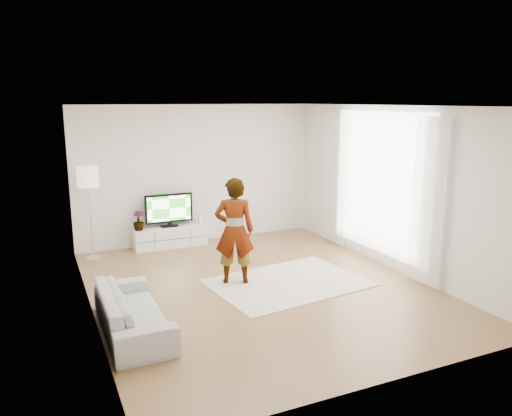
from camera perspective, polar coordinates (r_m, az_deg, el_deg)
name	(u,v)px	position (r m, az deg, el deg)	size (l,w,h in m)	color
floor	(259,287)	(7.94, 0.37, -9.05)	(6.00, 6.00, 0.00)	#9E7347
ceiling	(260,106)	(7.40, 0.40, 11.59)	(6.00, 6.00, 0.00)	white
wall_left	(86,216)	(6.91, -18.81, -0.82)	(0.02, 6.00, 2.80)	silver
wall_right	(392,188)	(8.87, 15.24, 2.18)	(0.02, 6.00, 2.80)	silver
wall_back	(198,174)	(10.31, -6.61, 3.89)	(5.00, 0.02, 2.80)	silver
wall_front	(387,255)	(5.06, 14.79, -5.23)	(5.00, 0.02, 2.80)	silver
window	(380,183)	(9.08, 13.96, 2.79)	(0.01, 2.60, 2.50)	white
curtain_near	(429,202)	(8.08, 19.15, 0.61)	(0.04, 0.70, 2.60)	white
curtain_far	(335,179)	(10.09, 9.02, 3.35)	(0.04, 0.70, 2.60)	white
media_console	(170,237)	(10.15, -9.77, -3.25)	(1.45, 0.41, 0.41)	white
television	(169,209)	(10.04, -9.93, -0.11)	(0.96, 0.19, 0.67)	black
game_console	(200,218)	(10.24, -6.41, -1.16)	(0.08, 0.18, 0.23)	white
potted_plant	(138,221)	(9.92, -13.29, -1.42)	(0.21, 0.21, 0.38)	#3F7238
rug	(288,283)	(8.13, 3.64, -8.51)	(2.39, 1.72, 0.01)	beige
player	(234,231)	(7.88, -2.49, -2.61)	(0.62, 0.41, 1.71)	#334772
sofa	(132,310)	(6.63, -13.94, -11.30)	(1.88, 0.73, 0.55)	#A6A7A2
floor_lamp	(88,181)	(9.48, -18.65, 2.97)	(0.38, 0.38, 1.73)	silver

